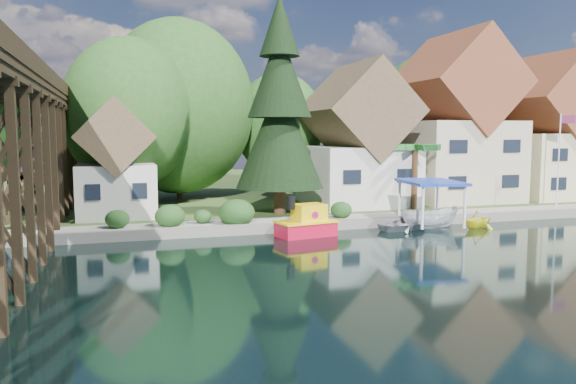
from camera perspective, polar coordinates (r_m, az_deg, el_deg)
name	(u,v)px	position (r m, az deg, el deg)	size (l,w,h in m)	color
ground	(356,259)	(27.38, 6.96, -6.80)	(140.00, 140.00, 0.00)	black
bank	(226,188)	(59.69, -6.30, 0.39)	(140.00, 52.00, 0.50)	#2D491D
seawall	(363,224)	(36.10, 7.67, -3.20)	(60.00, 0.40, 0.62)	slate
promenade	(383,216)	(38.08, 9.60, -2.41)	(50.00, 2.60, 0.06)	gray
trestle_bridge	(5,148)	(30.04, -26.82, 4.03)	(4.12, 44.18, 9.30)	black
house_left	(357,145)	(44.17, 7.00, 4.78)	(7.64, 8.64, 11.02)	beige
house_center	(454,129)	(48.92, 16.53, 6.19)	(8.65, 9.18, 13.89)	#BDB194
house_right	(547,136)	(54.00, 24.84, 5.16)	(8.15, 8.64, 12.45)	beige
shed	(116,167)	(38.97, -17.07, 2.47)	(5.09, 5.40, 7.85)	beige
bg_trees	(265,118)	(47.18, -2.33, 7.50)	(49.90, 13.30, 10.57)	#382314
shrubs	(226,212)	(34.57, -6.29, -2.04)	(15.76, 2.47, 1.70)	#1A4318
conifer	(280,110)	(38.39, -0.85, 8.34)	(6.00, 6.00, 14.77)	#382314
palm_tree	(415,149)	(41.74, 12.80, 4.26)	(4.55, 4.55, 5.03)	#382314
flagpole	(561,150)	(46.55, 26.00, 3.83)	(1.03, 0.45, 6.97)	white
tugboat	(307,223)	(33.08, 1.89, -3.22)	(3.75, 2.53, 2.51)	red
boat_white_a	(407,223)	(36.29, 11.97, -3.08)	(2.79, 3.90, 0.81)	silver
boat_canopy	(430,208)	(36.90, 14.26, -1.56)	(4.00, 5.18, 3.05)	white
boat_yellow	(478,218)	(38.08, 18.76, -2.51)	(2.04, 2.36, 1.25)	yellow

